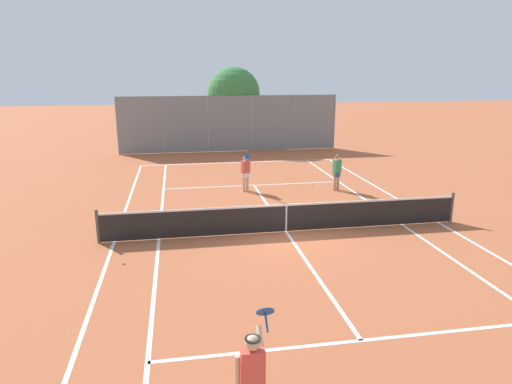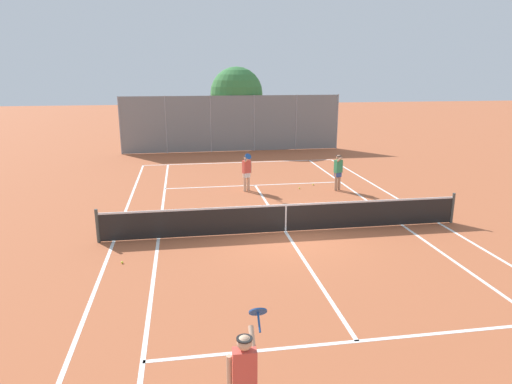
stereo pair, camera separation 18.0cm
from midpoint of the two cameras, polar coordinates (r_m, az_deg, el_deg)
ground_plane at (r=15.19m, az=3.43°, el=-4.97°), size 120.00×120.00×0.00m
court_line_markings at (r=15.19m, az=3.43°, el=-4.96°), size 11.10×23.90×0.01m
tennis_net at (r=15.02m, az=3.46°, el=-3.14°), size 12.00×0.10×1.07m
player_near_side at (r=7.04m, az=-1.19°, el=-22.11°), size 0.68×0.73×1.77m
player_far_left at (r=19.99m, az=-1.56°, el=2.70°), size 0.43×0.90×1.77m
player_far_right at (r=20.43m, az=9.84°, el=2.71°), size 0.44×0.56×1.60m
loose_tennis_ball_0 at (r=21.38m, az=6.76°, el=0.95°), size 0.07×0.07×0.07m
loose_tennis_ball_1 at (r=20.65m, az=5.05°, el=0.50°), size 0.07×0.07×0.07m
loose_tennis_ball_2 at (r=9.36m, az=-0.77°, el=-18.31°), size 0.07×0.07×0.07m
loose_tennis_ball_4 at (r=13.25m, az=-16.63°, el=-8.51°), size 0.07×0.07×0.07m
back_fence at (r=30.02m, az=-3.44°, el=8.52°), size 14.29×0.08×3.63m
tree_behind_left at (r=31.74m, az=-2.84°, el=11.98°), size 3.54×3.54×5.43m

